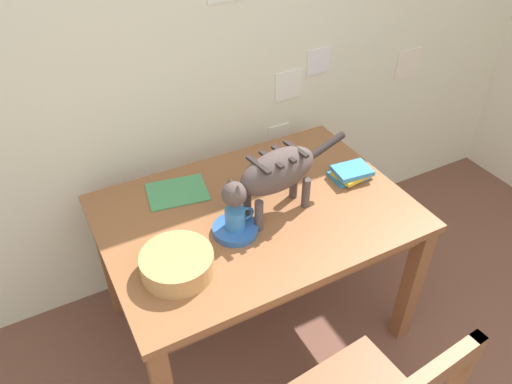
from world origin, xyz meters
name	(u,v)px	position (x,y,z in m)	size (l,w,h in m)	color
wall_rear	(191,50)	(0.00, 2.13, 1.25)	(4.90, 0.11, 2.50)	#ECE5CA
dining_table	(256,225)	(0.01, 1.51, 0.67)	(1.32, 0.93, 0.75)	brown
cat	(275,174)	(0.06, 1.46, 0.96)	(0.62, 0.20, 0.31)	#52423F
saucer_bowl	(235,229)	(-0.13, 1.43, 0.77)	(0.19, 0.19, 0.03)	#2E5EAD
coffee_mug	(236,218)	(-0.13, 1.43, 0.83)	(0.13, 0.08, 0.09)	#357AC1
magazine	(177,192)	(-0.25, 1.79, 0.76)	(0.26, 0.21, 0.01)	#47955B
book_stack	(351,173)	(0.51, 1.51, 0.78)	(0.19, 0.15, 0.06)	#3087C5
wicker_basket	(177,263)	(-0.42, 1.33, 0.80)	(0.28, 0.28, 0.09)	tan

